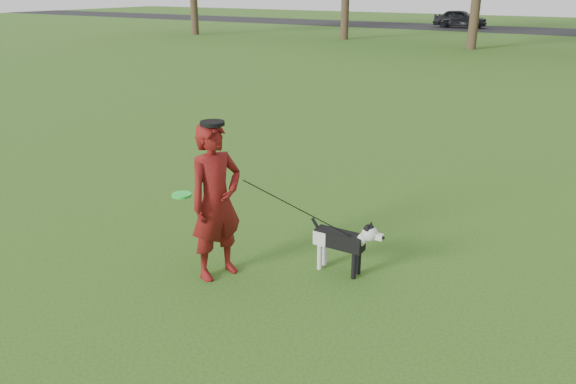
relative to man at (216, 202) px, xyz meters
The scene contains 5 objects.
ground 1.04m from the man, 41.32° to the left, with size 120.00×120.00×0.00m, color #285116.
man is the anchor object (origin of this frame).
dog 1.54m from the man, 32.10° to the left, with size 0.93×0.19×0.71m.
car_left 41.15m from the man, 101.41° to the left, with size 1.57×3.91×1.33m, color black.
man_held_items 0.96m from the man, 21.77° to the left, with size 1.93×0.96×1.35m.
Camera 1 is at (3.33, -4.91, 3.20)m, focal length 35.00 mm.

